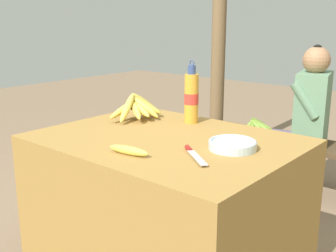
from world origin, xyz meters
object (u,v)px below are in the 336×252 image
water_bottle (191,97)px  loose_banana_front (129,150)px  seated_vendor (305,113)px  banana_bunch_ripe (138,107)px  knife (193,153)px  wooden_bench (310,151)px  banana_bunch_green (257,125)px  serving_bowl (233,144)px  support_post_near (219,30)px

water_bottle → loose_banana_front: bearing=-77.1°
loose_banana_front → seated_vendor: (0.06, 1.64, -0.11)m
banana_bunch_ripe → knife: size_ratio=1.73×
seated_vendor → loose_banana_front: bearing=74.1°
water_bottle → knife: 0.56m
knife → wooden_bench: 1.57m
water_bottle → wooden_bench: 1.22m
banana_bunch_ripe → banana_bunch_green: bearing=86.5°
serving_bowl → water_bottle: 0.51m
serving_bowl → banana_bunch_green: (-0.61, 1.35, -0.28)m
support_post_near → banana_bunch_ripe: bearing=-72.7°
banana_bunch_ripe → loose_banana_front: (0.40, -0.47, -0.05)m
knife → banana_bunch_green: size_ratio=0.66×
banana_bunch_ripe → serving_bowl: size_ratio=1.77×
water_bottle → seated_vendor: (0.20, 1.05, -0.23)m
banana_bunch_ripe → knife: (0.61, -0.30, -0.06)m
wooden_bench → seated_vendor: 0.28m
banana_bunch_ripe → seated_vendor: (0.46, 1.18, -0.16)m
banana_bunch_ripe → banana_bunch_green: (0.07, 1.22, -0.33)m
water_bottle → seated_vendor: size_ratio=0.31×
knife → wooden_bench: knife is taller
wooden_bench → serving_bowl: bearing=-82.3°
banana_bunch_ripe → support_post_near: 1.57m
wooden_bench → banana_bunch_green: (-0.43, 0.00, 0.12)m
water_bottle → support_post_near: (-0.72, 1.32, 0.30)m
knife → banana_bunch_green: knife is taller
loose_banana_front → seated_vendor: 1.65m
loose_banana_front → wooden_bench: 1.73m
wooden_bench → seated_vendor: size_ratio=1.59×
water_bottle → wooden_bench: bearing=77.8°
banana_bunch_ripe → water_bottle: bearing=26.0°
water_bottle → loose_banana_front: size_ratio=1.68×
serving_bowl → banana_bunch_ripe: bearing=169.2°
support_post_near → water_bottle: bearing=-61.5°
water_bottle → banana_bunch_green: size_ratio=1.05×
banana_bunch_ripe → water_bottle: water_bottle is taller
serving_bowl → water_bottle: (-0.42, 0.26, 0.11)m
banana_bunch_ripe → banana_bunch_green: 1.26m
knife → banana_bunch_ripe: bearing=-170.4°
seated_vendor → serving_bowl: bearing=85.8°
serving_bowl → banana_bunch_green: 1.51m
serving_bowl → support_post_near: bearing=125.7°
water_bottle → knife: bearing=-52.0°
support_post_near → seated_vendor: bearing=-16.9°
serving_bowl → loose_banana_front: bearing=-130.0°
seated_vendor → banana_bunch_ripe: bearing=54.7°
serving_bowl → banana_bunch_green: serving_bowl is taller
loose_banana_front → banana_bunch_ripe: bearing=130.9°
serving_bowl → loose_banana_front: serving_bowl is taller
knife → banana_bunch_green: bearing=145.5°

